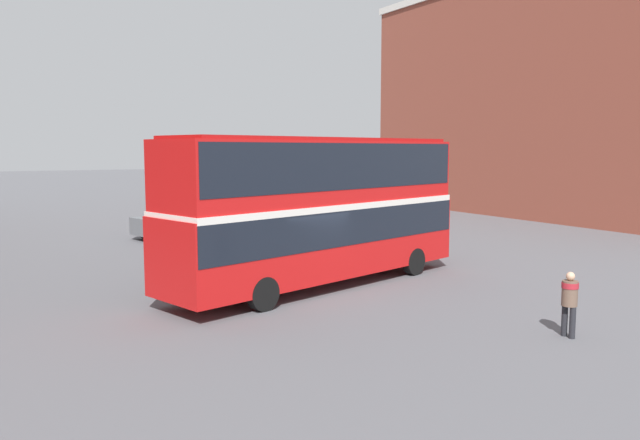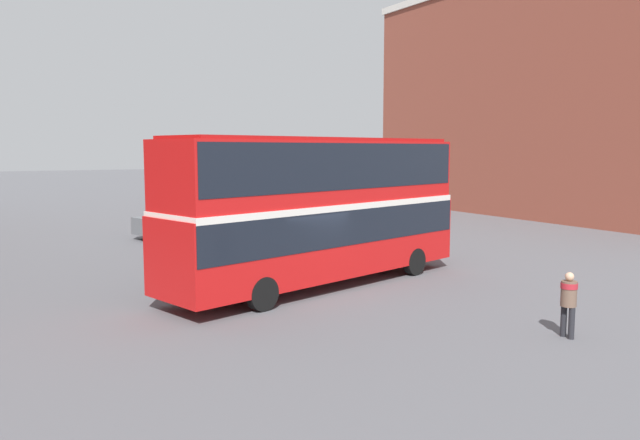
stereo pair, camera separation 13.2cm
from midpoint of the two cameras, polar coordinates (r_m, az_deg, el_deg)
ground_plane at (r=19.38m, az=-1.18°, el=-6.71°), size 240.00×240.00×0.00m
building_row_right at (r=45.02m, az=21.74°, el=10.48°), size 9.48×29.42×15.76m
double_decker_bus at (r=20.00m, az=0.19°, el=1.64°), size 11.46×5.46×4.79m
pedestrian_foreground at (r=15.87m, az=22.00°, el=-6.61°), size 0.41×0.41×1.57m
parked_car_kerb_near at (r=32.05m, az=-12.77°, el=-0.07°), size 4.39×2.70×1.69m
parked_car_kerb_far at (r=31.37m, az=2.73°, el=-0.15°), size 4.66×1.82×1.56m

